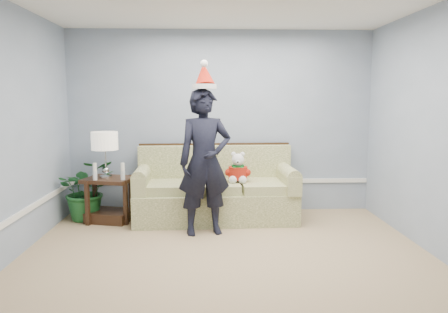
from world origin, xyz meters
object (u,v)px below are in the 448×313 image
table_lamp (105,143)px  teddy_bear (238,171)px  side_table (110,204)px  man (205,162)px  houseplant (87,190)px  sofa (215,193)px

table_lamp → teddy_bear: table_lamp is taller
side_table → man: (1.32, -0.62, 0.67)m
table_lamp → houseplant: size_ratio=0.75×
houseplant → man: 1.87m
teddy_bear → table_lamp: bearing=-176.2°
side_table → houseplant: houseplant is taller
table_lamp → houseplant: (-0.30, 0.12, -0.67)m
houseplant → man: man is taller
sofa → side_table: size_ratio=3.01×
houseplant → man: bearing=-23.1°
man → table_lamp: bearing=143.8°
side_table → houseplant: bearing=164.5°
houseplant → teddy_bear: teddy_bear is taller
sofa → houseplant: size_ratio=2.64×
table_lamp → houseplant: table_lamp is taller
houseplant → table_lamp: bearing=-21.0°
sofa → houseplant: 1.81m
man → teddy_bear: (0.45, 0.57, -0.21)m
man → sofa: bearing=65.8°
side_table → man: man is taller
houseplant → teddy_bear: (2.12, -0.14, 0.27)m
table_lamp → houseplant: bearing=159.0°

